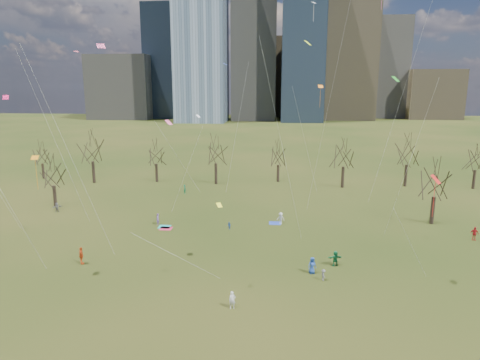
# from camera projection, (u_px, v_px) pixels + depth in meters

# --- Properties ---
(ground) EXTENTS (500.00, 500.00, 0.00)m
(ground) POSITION_uv_depth(u_px,v_px,m) (230.00, 272.00, 43.51)
(ground) COLOR black
(ground) RESTS_ON ground
(downtown_skyline) EXTENTS (212.50, 78.00, 118.00)m
(downtown_skyline) POSITION_uv_depth(u_px,v_px,m) (265.00, 49.00, 240.44)
(downtown_skyline) COLOR slate
(downtown_skyline) RESTS_ON ground
(bare_tree_row) EXTENTS (113.04, 29.80, 9.50)m
(bare_tree_row) POSITION_uv_depth(u_px,v_px,m) (251.00, 155.00, 78.45)
(bare_tree_row) COLOR black
(bare_tree_row) RESTS_ON ground
(blanket_teal) EXTENTS (1.60, 1.50, 0.03)m
(blanket_teal) POSITION_uv_depth(u_px,v_px,m) (164.00, 227.00, 57.56)
(blanket_teal) COLOR teal
(blanket_teal) RESTS_ON ground
(blanket_navy) EXTENTS (1.60, 1.50, 0.03)m
(blanket_navy) POSITION_uv_depth(u_px,v_px,m) (275.00, 223.00, 59.10)
(blanket_navy) COLOR #2540B0
(blanket_navy) RESTS_ON ground
(blanket_crimson) EXTENTS (1.60, 1.50, 0.03)m
(blanket_crimson) POSITION_uv_depth(u_px,v_px,m) (166.00, 229.00, 56.84)
(blanket_crimson) COLOR #C72749
(blanket_crimson) RESTS_ON ground
(person_0) EXTENTS (0.96, 0.77, 1.71)m
(person_0) POSITION_uv_depth(u_px,v_px,m) (312.00, 265.00, 43.05)
(person_0) COLOR #24489C
(person_0) RESTS_ON ground
(person_1) EXTENTS (0.64, 0.51, 1.55)m
(person_1) POSITION_uv_depth(u_px,v_px,m) (232.00, 300.00, 36.24)
(person_1) COLOR silver
(person_1) RESTS_ON ground
(person_3) EXTENTS (0.59, 0.81, 1.12)m
(person_3) POSITION_uv_depth(u_px,v_px,m) (323.00, 275.00, 41.56)
(person_3) COLOR slate
(person_3) RESTS_ON ground
(person_4) EXTENTS (1.04, 1.16, 1.89)m
(person_4) POSITION_uv_depth(u_px,v_px,m) (81.00, 256.00, 45.29)
(person_4) COLOR #D54917
(person_4) RESTS_ON ground
(person_5) EXTENTS (1.60, 0.80, 1.65)m
(person_5) POSITION_uv_depth(u_px,v_px,m) (335.00, 258.00, 44.89)
(person_5) COLOR #1B7B44
(person_5) RESTS_ON ground
(person_7) EXTENTS (0.43, 0.60, 1.54)m
(person_7) POSITION_uv_depth(u_px,v_px,m) (158.00, 219.00, 58.39)
(person_7) COLOR #7F51A2
(person_7) RESTS_ON ground
(person_8) EXTENTS (0.56, 0.60, 0.98)m
(person_8) POSITION_uv_depth(u_px,v_px,m) (229.00, 226.00, 56.47)
(person_8) COLOR #264CA6
(person_8) RESTS_ON ground
(person_9) EXTENTS (1.18, 0.85, 1.64)m
(person_9) POSITION_uv_depth(u_px,v_px,m) (281.00, 218.00, 58.63)
(person_9) COLOR silver
(person_9) RESTS_ON ground
(person_10) EXTENTS (1.04, 0.54, 1.69)m
(person_10) POSITION_uv_depth(u_px,v_px,m) (474.00, 234.00, 52.41)
(person_10) COLOR red
(person_10) RESTS_ON ground
(person_11) EXTENTS (1.29, 1.21, 1.45)m
(person_11) POSITION_uv_depth(u_px,v_px,m) (57.00, 207.00, 64.24)
(person_11) COLOR #5E5E63
(person_11) RESTS_ON ground
(person_13) EXTENTS (0.62, 0.70, 1.61)m
(person_13) POSITION_uv_depth(u_px,v_px,m) (185.00, 189.00, 75.25)
(person_13) COLOR #1B7C50
(person_13) RESTS_ON ground
(kites_airborne) EXTENTS (54.25, 42.92, 30.29)m
(kites_airborne) POSITION_uv_depth(u_px,v_px,m) (255.00, 137.00, 51.18)
(kites_airborne) COLOR orange
(kites_airborne) RESTS_ON ground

